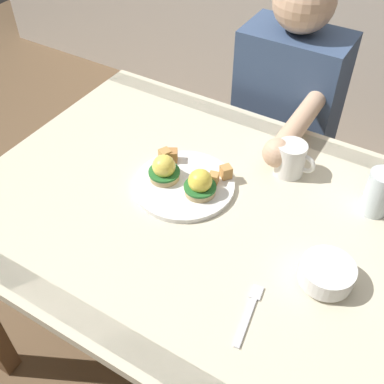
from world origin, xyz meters
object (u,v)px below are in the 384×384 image
at_px(coffee_mug, 291,158).
at_px(diner_person, 284,117).
at_px(dining_table, 203,235).
at_px(eggs_benedict_plate, 183,180).
at_px(water_glass_near, 377,195).
at_px(fruit_bowl, 327,274).
at_px(fork, 250,311).

relative_size(coffee_mug, diner_person, 0.10).
relative_size(dining_table, eggs_benedict_plate, 4.44).
bearing_deg(water_glass_near, eggs_benedict_plate, -159.24).
bearing_deg(coffee_mug, water_glass_near, -6.16).
bearing_deg(diner_person, dining_table, -87.95).
relative_size(dining_table, fruit_bowl, 10.00).
height_order(coffee_mug, fork, coffee_mug).
relative_size(fruit_bowl, coffee_mug, 1.08).
bearing_deg(dining_table, fork, -42.06).
xyz_separation_m(fruit_bowl, fork, (-0.11, -0.15, -0.03)).
distance_m(dining_table, diner_person, 0.60).
bearing_deg(coffee_mug, fruit_bowl, -55.22).
relative_size(dining_table, fork, 7.70).
bearing_deg(eggs_benedict_plate, coffee_mug, 42.19).
bearing_deg(fork, eggs_benedict_plate, 141.60).
xyz_separation_m(dining_table, water_glass_near, (0.37, 0.21, 0.16)).
distance_m(eggs_benedict_plate, diner_person, 0.57).
relative_size(dining_table, diner_person, 1.05).
relative_size(coffee_mug, water_glass_near, 0.91).
distance_m(fruit_bowl, coffee_mug, 0.36).
height_order(water_glass_near, diner_person, diner_person).
height_order(fruit_bowl, water_glass_near, water_glass_near).
bearing_deg(fork, fruit_bowl, 54.73).
bearing_deg(coffee_mug, fork, -77.54).
distance_m(dining_table, fruit_bowl, 0.37).
bearing_deg(water_glass_near, fruit_bowl, -96.21).
bearing_deg(dining_table, fruit_bowl, -9.77).
distance_m(eggs_benedict_plate, coffee_mug, 0.30).
height_order(fork, water_glass_near, water_glass_near).
relative_size(eggs_benedict_plate, water_glass_near, 2.19).
bearing_deg(water_glass_near, fork, -107.91).
distance_m(dining_table, eggs_benedict_plate, 0.16).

